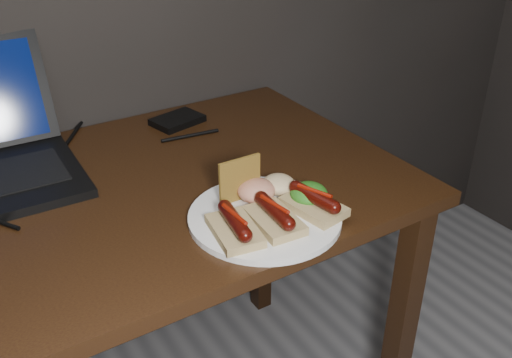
% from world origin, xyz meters
% --- Properties ---
extents(desk, '(1.40, 0.70, 0.75)m').
position_xyz_m(desk, '(0.00, 1.38, 0.66)').
color(desk, '#311D0C').
rests_on(desk, ground).
extents(hard_drive, '(0.13, 0.11, 0.02)m').
position_xyz_m(hard_drive, '(0.37, 1.63, 0.76)').
color(hard_drive, black).
rests_on(hard_drive, desk).
extents(desk_cables, '(0.83, 0.40, 0.01)m').
position_xyz_m(desk_cables, '(-0.03, 1.54, 0.75)').
color(desk_cables, black).
rests_on(desk_cables, desk).
extents(plate, '(0.35, 0.35, 0.01)m').
position_xyz_m(plate, '(0.32, 1.15, 0.76)').
color(plate, white).
rests_on(plate, desk).
extents(bread_sausage_left, '(0.09, 0.12, 0.04)m').
position_xyz_m(bread_sausage_left, '(0.24, 1.13, 0.78)').
color(bread_sausage_left, tan).
rests_on(bread_sausage_left, plate).
extents(bread_sausage_center, '(0.08, 0.12, 0.04)m').
position_xyz_m(bread_sausage_center, '(0.32, 1.12, 0.78)').
color(bread_sausage_center, tan).
rests_on(bread_sausage_center, plate).
extents(bread_sausage_right, '(0.09, 0.13, 0.04)m').
position_xyz_m(bread_sausage_right, '(0.40, 1.12, 0.78)').
color(bread_sausage_right, tan).
rests_on(bread_sausage_right, plate).
extents(crispbread, '(0.08, 0.01, 0.08)m').
position_xyz_m(crispbread, '(0.31, 1.22, 0.80)').
color(crispbread, olive).
rests_on(crispbread, plate).
extents(salad_greens, '(0.07, 0.07, 0.04)m').
position_xyz_m(salad_greens, '(0.41, 1.14, 0.78)').
color(salad_greens, '#1C5310').
rests_on(salad_greens, plate).
extents(salsa_mound, '(0.07, 0.07, 0.04)m').
position_xyz_m(salsa_mound, '(0.33, 1.20, 0.78)').
color(salsa_mound, '#AA1112').
rests_on(salsa_mound, plate).
extents(coleslaw_mound, '(0.06, 0.06, 0.04)m').
position_xyz_m(coleslaw_mound, '(0.38, 1.20, 0.78)').
color(coleslaw_mound, beige).
rests_on(coleslaw_mound, plate).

